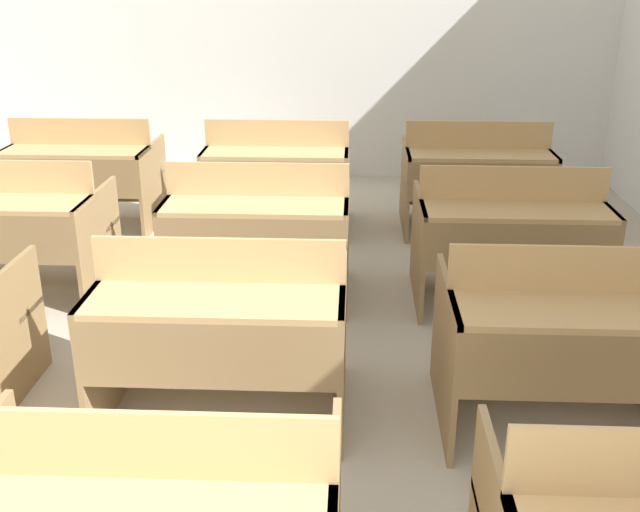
# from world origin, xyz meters

# --- Properties ---
(wall_back) EXTENTS (6.51, 0.06, 3.17)m
(wall_back) POSITION_xyz_m (0.00, 7.15, 1.59)
(wall_back) COLOR silver
(wall_back) RESTS_ON ground_plane
(bench_second_center) EXTENTS (1.15, 0.82, 0.90)m
(bench_second_center) POSITION_xyz_m (0.05, 2.65, 0.46)
(bench_second_center) COLOR #98794F
(bench_second_center) RESTS_ON ground_plane
(bench_second_right) EXTENTS (1.15, 0.82, 0.90)m
(bench_second_right) POSITION_xyz_m (1.66, 2.62, 0.46)
(bench_second_right) COLOR olive
(bench_second_right) RESTS_ON ground_plane
(bench_third_left) EXTENTS (1.15, 0.82, 0.90)m
(bench_third_left) POSITION_xyz_m (-1.57, 4.02, 0.46)
(bench_third_left) COLOR #997A50
(bench_third_left) RESTS_ON ground_plane
(bench_third_center) EXTENTS (1.15, 0.82, 0.90)m
(bench_third_center) POSITION_xyz_m (0.05, 4.03, 0.46)
(bench_third_center) COLOR #997B51
(bench_third_center) RESTS_ON ground_plane
(bench_third_right) EXTENTS (1.15, 0.82, 0.90)m
(bench_third_right) POSITION_xyz_m (1.64, 4.01, 0.46)
(bench_third_right) COLOR olive
(bench_third_right) RESTS_ON ground_plane
(bench_back_left) EXTENTS (1.15, 0.82, 0.90)m
(bench_back_left) POSITION_xyz_m (-1.57, 5.42, 0.46)
(bench_back_left) COLOR olive
(bench_back_left) RESTS_ON ground_plane
(bench_back_center) EXTENTS (1.15, 0.82, 0.90)m
(bench_back_center) POSITION_xyz_m (0.03, 5.43, 0.46)
(bench_back_center) COLOR #97784E
(bench_back_center) RESTS_ON ground_plane
(bench_back_right) EXTENTS (1.15, 0.82, 0.90)m
(bench_back_right) POSITION_xyz_m (1.64, 5.45, 0.46)
(bench_back_right) COLOR olive
(bench_back_right) RESTS_ON ground_plane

